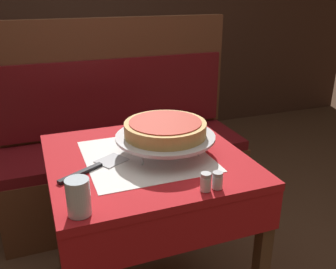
# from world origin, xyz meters

# --- Properties ---
(dining_table_front) EXTENTS (0.76, 0.76, 0.73)m
(dining_table_front) POSITION_xyz_m (0.00, 0.00, 0.62)
(dining_table_front) COLOR red
(dining_table_front) RESTS_ON ground_plane
(dining_table_rear) EXTENTS (0.79, 0.79, 0.74)m
(dining_table_rear) POSITION_xyz_m (0.12, 1.59, 0.62)
(dining_table_rear) COLOR beige
(dining_table_rear) RESTS_ON ground_plane
(booth_bench) EXTENTS (1.47, 0.50, 1.19)m
(booth_bench) POSITION_xyz_m (0.10, 0.80, 0.34)
(booth_bench) COLOR brown
(booth_bench) RESTS_ON ground_plane
(back_wall_panel) EXTENTS (6.00, 0.04, 2.40)m
(back_wall_panel) POSITION_xyz_m (0.00, 2.10, 1.20)
(back_wall_panel) COLOR #3D2319
(back_wall_panel) RESTS_ON ground_plane
(pizza_pan_stand) EXTENTS (0.39, 0.39, 0.08)m
(pizza_pan_stand) POSITION_xyz_m (0.08, -0.01, 0.80)
(pizza_pan_stand) COLOR #ADADB2
(pizza_pan_stand) RESTS_ON dining_table_front
(deep_dish_pizza) EXTENTS (0.32, 0.32, 0.06)m
(deep_dish_pizza) POSITION_xyz_m (0.08, -0.01, 0.84)
(deep_dish_pizza) COLOR tan
(deep_dish_pizza) RESTS_ON pizza_pan_stand
(pizza_server) EXTENTS (0.28, 0.19, 0.01)m
(pizza_server) POSITION_xyz_m (-0.21, -0.04, 0.74)
(pizza_server) COLOR #BCBCC1
(pizza_server) RESTS_ON dining_table_front
(water_glass_near) EXTENTS (0.07, 0.07, 0.11)m
(water_glass_near) POSITION_xyz_m (-0.31, -0.32, 0.79)
(water_glass_near) COLOR silver
(water_glass_near) RESTS_ON dining_table_front
(salt_shaker) EXTENTS (0.04, 0.04, 0.06)m
(salt_shaker) POSITION_xyz_m (0.10, -0.33, 0.76)
(salt_shaker) COLOR silver
(salt_shaker) RESTS_ON dining_table_front
(pepper_shaker) EXTENTS (0.04, 0.04, 0.06)m
(pepper_shaker) POSITION_xyz_m (0.14, -0.33, 0.76)
(pepper_shaker) COLOR silver
(pepper_shaker) RESTS_ON dining_table_front
(condiment_caddy) EXTENTS (0.14, 0.14, 0.17)m
(condiment_caddy) POSITION_xyz_m (0.19, 1.63, 0.78)
(condiment_caddy) COLOR black
(condiment_caddy) RESTS_ON dining_table_rear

